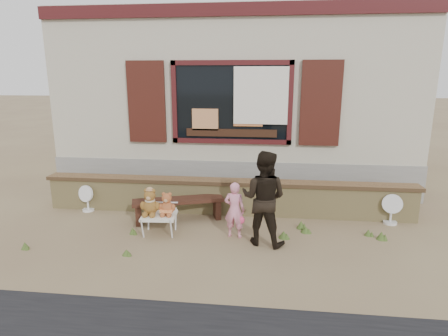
# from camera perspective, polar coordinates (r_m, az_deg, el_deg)

# --- Properties ---
(ground) EXTENTS (80.00, 80.00, 0.00)m
(ground) POSITION_cam_1_polar(r_m,az_deg,el_deg) (6.42, -0.62, -10.00)
(ground) COLOR brown
(ground) RESTS_ON ground
(shopfront) EXTENTS (8.04, 5.13, 4.00)m
(shopfront) POSITION_cam_1_polar(r_m,az_deg,el_deg) (10.35, 2.49, 10.62)
(shopfront) COLOR #AEA58D
(shopfront) RESTS_ON ground
(brick_wall) EXTENTS (7.10, 0.36, 0.67)m
(brick_wall) POSITION_cam_1_polar(r_m,az_deg,el_deg) (7.22, 0.36, -4.31)
(brick_wall) COLOR tan
(brick_wall) RESTS_ON ground
(bench) EXTENTS (1.67, 0.85, 0.42)m
(bench) POSITION_cam_1_polar(r_m,az_deg,el_deg) (6.91, -6.97, -5.57)
(bench) COLOR #321A11
(bench) RESTS_ON ground
(folding_chair) EXTENTS (0.60, 0.54, 0.34)m
(folding_chair) POSITION_cam_1_polar(r_m,az_deg,el_deg) (6.40, -9.84, -7.26)
(folding_chair) COLOR white
(folding_chair) RESTS_ON ground
(teddy_bear_left) EXTENTS (0.36, 0.32, 0.46)m
(teddy_bear_left) POSITION_cam_1_polar(r_m,az_deg,el_deg) (6.34, -11.18, -5.01)
(teddy_bear_left) COLOR brown
(teddy_bear_left) RESTS_ON folding_chair
(teddy_bear_right) EXTENTS (0.31, 0.27, 0.40)m
(teddy_bear_right) POSITION_cam_1_polar(r_m,az_deg,el_deg) (6.30, -8.67, -5.34)
(teddy_bear_right) COLOR brown
(teddy_bear_right) RESTS_ON folding_chair
(child) EXTENTS (0.37, 0.27, 0.94)m
(child) POSITION_cam_1_polar(r_m,az_deg,el_deg) (6.14, 1.61, -6.40)
(child) COLOR pink
(child) RESTS_ON ground
(adult) EXTENTS (0.86, 0.75, 1.50)m
(adult) POSITION_cam_1_polar(r_m,az_deg,el_deg) (5.86, 6.06, -4.59)
(adult) COLOR black
(adult) RESTS_ON ground
(fan_left) EXTENTS (0.34, 0.22, 0.53)m
(fan_left) POSITION_cam_1_polar(r_m,az_deg,el_deg) (7.83, -20.10, -4.32)
(fan_left) COLOR white
(fan_left) RESTS_ON ground
(fan_right) EXTENTS (0.36, 0.24, 0.56)m
(fan_right) POSITION_cam_1_polar(r_m,az_deg,el_deg) (7.37, 24.17, -5.69)
(fan_right) COLOR silver
(fan_right) RESTS_ON ground
(grass_tufts) EXTENTS (5.71, 1.44, 0.14)m
(grass_tufts) POSITION_cam_1_polar(r_m,az_deg,el_deg) (6.33, 7.21, -9.89)
(grass_tufts) COLOR #435B24
(grass_tufts) RESTS_ON ground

